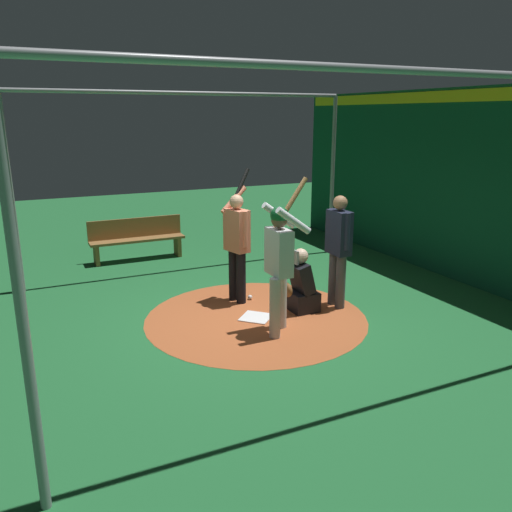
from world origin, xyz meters
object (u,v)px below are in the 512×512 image
Objects in this scene: batter at (280,257)px; baseball_0 at (250,297)px; visitor at (237,240)px; umpire at (338,245)px; catcher at (301,287)px; home_plate at (256,317)px; bench at (137,238)px.

batter is 1.69m from baseball_0.
umpire is at bearing 132.77° from visitor.
umpire is 1.57m from visitor.
visitor is (0.69, -0.81, 0.61)m from catcher.
home_plate is 4.05m from bench.
visitor is at bearing -93.05° from home_plate.
baseball_0 is (1.11, -0.82, -0.94)m from umpire.
umpire is 23.51× the size of baseball_0.
batter is 28.39× the size of baseball_0.
catcher is 0.98m from baseball_0.
umpire is at bearing 176.95° from home_plate.
catcher is 0.86m from umpire.
visitor is 1.09× the size of bench.
batter is at bearing 97.18° from home_plate.
catcher is (-0.66, -0.55, -0.68)m from batter.
catcher reaches higher than home_plate.
visitor reaches higher than home_plate.
bench is (0.85, -3.94, 0.44)m from home_plate.
baseball_0 reaches higher than home_plate.
baseball_0 is (-1.09, 3.19, -0.41)m from bench.
visitor is 0.98m from baseball_0.
baseball_0 is at bearing -57.86° from catcher.
home_plate is 1.26m from visitor.
home_plate is at bearing 71.78° from baseball_0.
visitor is at bearing -88.68° from batter.
home_plate is 0.79m from baseball_0.
batter reaches higher than baseball_0.
catcher is at bearing -140.45° from batter.
home_plate is at bearing -82.82° from batter.
catcher is 1.23m from visitor.
catcher is 4.28m from bench.
bench is at bearing -61.25° from umpire.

